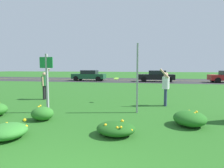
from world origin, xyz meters
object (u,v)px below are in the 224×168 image
object	(u,v)px
frisbee_lime	(116,79)
person_thrower_green_shirt	(45,83)
car_black_center_left	(156,76)
person_catcher_white_shirt	(166,86)
sign_post_near_path	(47,77)
sign_post_by_roadside	(137,79)
car_dark_green_center_right	(89,75)

from	to	relation	value
frisbee_lime	person_thrower_green_shirt	bearing A→B (deg)	178.03
person_thrower_green_shirt	car_black_center_left	bearing A→B (deg)	64.69
person_catcher_white_shirt	person_thrower_green_shirt	bearing A→B (deg)	174.90
sign_post_near_path	person_thrower_green_shirt	distance (m)	3.49
sign_post_by_roadside	car_dark_green_center_right	bearing A→B (deg)	113.75
person_thrower_green_shirt	frisbee_lime	distance (m)	4.25
person_thrower_green_shirt	car_black_center_left	xyz separation A→B (m)	(6.99, 14.79, -0.21)
sign_post_by_roadside	car_dark_green_center_right	xyz separation A→B (m)	(-7.49, 17.01, -0.67)
sign_post_near_path	sign_post_by_roadside	bearing A→B (deg)	10.93
sign_post_near_path	frisbee_lime	distance (m)	3.67
sign_post_near_path	person_thrower_green_shirt	size ratio (longest dim) A/B	1.33
frisbee_lime	car_dark_green_center_right	distance (m)	16.21
person_thrower_green_shirt	car_black_center_left	world-z (taller)	person_thrower_green_shirt
person_thrower_green_shirt	frisbee_lime	size ratio (longest dim) A/B	6.90
person_thrower_green_shirt	car_black_center_left	distance (m)	16.36
sign_post_near_path	person_catcher_white_shirt	bearing A→B (deg)	25.47
sign_post_by_roadside	person_catcher_white_shirt	size ratio (longest dim) A/B	1.56
frisbee_lime	car_dark_green_center_right	world-z (taller)	car_dark_green_center_right
sign_post_by_roadside	car_dark_green_center_right	world-z (taller)	sign_post_by_roadside
sign_post_near_path	person_thrower_green_shirt	xyz separation A→B (m)	(-1.84, 2.92, -0.52)
car_black_center_left	frisbee_lime	bearing A→B (deg)	-100.49
frisbee_lime	car_dark_green_center_right	xyz separation A→B (m)	(-6.27, 14.93, -0.53)
car_dark_green_center_right	person_catcher_white_shirt	bearing A→B (deg)	-60.35
sign_post_near_path	frisbee_lime	size ratio (longest dim) A/B	9.20
sign_post_near_path	frisbee_lime	world-z (taller)	sign_post_near_path
sign_post_by_roadside	frisbee_lime	xyz separation A→B (m)	(-1.21, 2.08, -0.14)
sign_post_by_roadside	car_black_center_left	bearing A→B (deg)	84.78
frisbee_lime	car_black_center_left	distance (m)	15.20
person_catcher_white_shirt	sign_post_by_roadside	bearing A→B (deg)	-128.06
sign_post_near_path	person_catcher_white_shirt	size ratio (longest dim) A/B	1.33
person_catcher_white_shirt	car_dark_green_center_right	xyz separation A→B (m)	(-8.76, 15.39, -0.24)
sign_post_by_roadside	person_thrower_green_shirt	distance (m)	5.90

